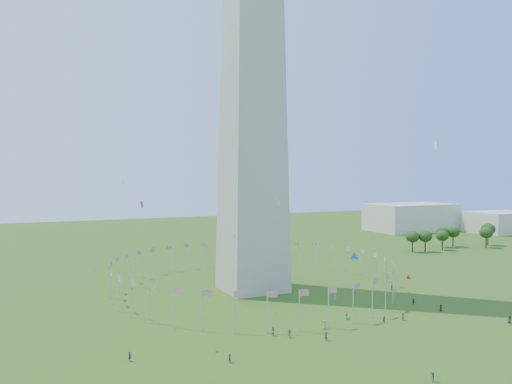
% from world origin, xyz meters
% --- Properties ---
extents(ground, '(600.00, 600.00, 0.00)m').
position_xyz_m(ground, '(0.00, 0.00, 0.00)').
color(ground, '#2D4D12').
rests_on(ground, ground).
extents(flag_ring, '(80.24, 80.24, 9.00)m').
position_xyz_m(flag_ring, '(-0.00, 50.00, 4.50)').
color(flag_ring, silver).
rests_on(flag_ring, ground).
extents(gov_building_east_a, '(50.00, 30.00, 16.00)m').
position_xyz_m(gov_building_east_a, '(150.00, 150.00, 8.00)').
color(gov_building_east_a, beige).
rests_on(gov_building_east_a, ground).
extents(gov_building_east_b, '(35.00, 25.00, 12.00)m').
position_xyz_m(gov_building_east_b, '(190.00, 120.00, 6.00)').
color(gov_building_east_b, beige).
rests_on(gov_building_east_b, ground).
extents(crowd, '(95.98, 66.82, 1.97)m').
position_xyz_m(crowd, '(4.36, -0.61, 0.89)').
color(crowd, black).
rests_on(crowd, ground).
extents(kites_aloft, '(87.20, 77.16, 37.15)m').
position_xyz_m(kites_aloft, '(3.28, 19.99, 18.74)').
color(kites_aloft, blue).
rests_on(kites_aloft, ground).
extents(tree_line_east, '(53.34, 15.40, 10.29)m').
position_xyz_m(tree_line_east, '(116.23, 85.23, 4.66)').
color(tree_line_east, '#2B4F1A').
rests_on(tree_line_east, ground).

